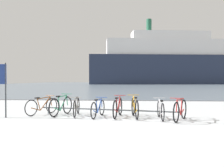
# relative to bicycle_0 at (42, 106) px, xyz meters

# --- Properties ---
(ground) EXTENTS (80.00, 132.00, 0.08)m
(ground) POSITION_rel_bicycle_0_xyz_m (2.60, 50.83, -0.39)
(ground) COLOR silver
(bike_rack) EXTENTS (5.44, 1.20, 0.31)m
(bike_rack) POSITION_rel_bicycle_0_xyz_m (2.70, -0.49, -0.08)
(bike_rack) COLOR #4C5156
(bike_rack) RESTS_ON ground
(bicycle_0) EXTENTS (0.84, 1.55, 0.76)m
(bicycle_0) POSITION_rel_bicycle_0_xyz_m (0.00, 0.00, 0.00)
(bicycle_0) COLOR black
(bicycle_0) RESTS_ON ground
(bicycle_1) EXTENTS (0.59, 1.69, 0.85)m
(bicycle_1) POSITION_rel_bicycle_0_xyz_m (0.86, -0.19, 0.03)
(bicycle_1) COLOR black
(bicycle_1) RESTS_ON ground
(bicycle_2) EXTENTS (0.46, 1.72, 0.77)m
(bicycle_2) POSITION_rel_bicycle_0_xyz_m (1.50, -0.28, 0.01)
(bicycle_2) COLOR black
(bicycle_2) RESTS_ON ground
(bicycle_3) EXTENTS (0.48, 1.63, 0.74)m
(bicycle_3) POSITION_rel_bicycle_0_xyz_m (2.39, -0.57, -0.01)
(bicycle_3) COLOR black
(bicycle_3) RESTS_ON ground
(bicycle_4) EXTENTS (0.46, 1.73, 0.81)m
(bicycle_4) POSITION_rel_bicycle_0_xyz_m (3.14, -0.50, 0.02)
(bicycle_4) COLOR black
(bicycle_4) RESTS_ON ground
(bicycle_5) EXTENTS (0.46, 1.74, 0.84)m
(bicycle_5) POSITION_rel_bicycle_0_xyz_m (3.79, -0.60, 0.03)
(bicycle_5) COLOR black
(bicycle_5) RESTS_ON ground
(bicycle_6) EXTENTS (0.46, 1.59, 0.75)m
(bicycle_6) POSITION_rel_bicycle_0_xyz_m (4.71, -0.89, -0.00)
(bicycle_6) COLOR black
(bicycle_6) RESTS_ON ground
(bicycle_7) EXTENTS (0.79, 1.55, 0.82)m
(bicycle_7) POSITION_rel_bicycle_0_xyz_m (5.34, -1.16, 0.02)
(bicycle_7) COLOR black
(bicycle_7) RESTS_ON ground
(ferry_ship) EXTENTS (53.43, 15.65, 20.21)m
(ferry_ship) POSITION_rel_bicycle_0_xyz_m (16.89, 68.69, 6.42)
(ferry_ship) COLOR #232D47
(ferry_ship) RESTS_ON ground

